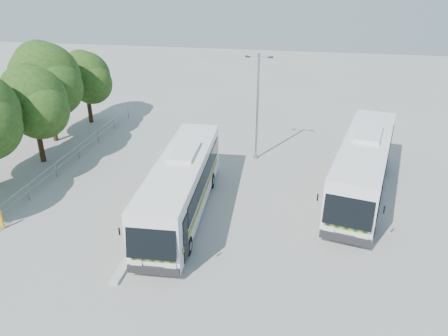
% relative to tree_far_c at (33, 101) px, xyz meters
% --- Properties ---
extents(ground, '(100.00, 100.00, 0.00)m').
position_rel_tree_far_c_xyz_m(ground, '(12.12, -5.10, -4.26)').
color(ground, '#989893').
rests_on(ground, ground).
extents(kerb_divider, '(0.40, 16.00, 0.15)m').
position_rel_tree_far_c_xyz_m(kerb_divider, '(9.82, -3.10, -4.18)').
color(kerb_divider, '#B2B2AD').
rests_on(kerb_divider, ground).
extents(railing, '(0.06, 22.00, 1.00)m').
position_rel_tree_far_c_xyz_m(railing, '(2.12, -1.10, -3.52)').
color(railing, gray).
rests_on(railing, ground).
extents(tree_far_c, '(4.97, 4.69, 6.49)m').
position_rel_tree_far_c_xyz_m(tree_far_c, '(0.00, 0.00, 0.00)').
color(tree_far_c, '#382314').
rests_on(tree_far_c, ground).
extents(tree_far_d, '(5.62, 5.30, 7.33)m').
position_rel_tree_far_c_xyz_m(tree_far_d, '(-1.19, 3.70, 0.56)').
color(tree_far_d, '#382314').
rests_on(tree_far_d, ground).
extents(tree_far_e, '(4.54, 4.28, 5.92)m').
position_rel_tree_far_c_xyz_m(tree_far_e, '(-0.51, 8.20, -0.37)').
color(tree_far_e, '#382314').
rests_on(tree_far_e, ground).
extents(coach_main, '(2.87, 11.41, 3.14)m').
position_rel_tree_far_c_xyz_m(coach_main, '(11.12, -4.90, -2.54)').
color(coach_main, silver).
rests_on(coach_main, ground).
extents(coach_adjacent, '(4.82, 12.15, 3.31)m').
position_rel_tree_far_c_xyz_m(coach_adjacent, '(20.71, -0.83, -2.45)').
color(coach_adjacent, silver).
rests_on(coach_adjacent, ground).
extents(lamppost, '(1.75, 0.21, 7.17)m').
position_rel_tree_far_c_xyz_m(lamppost, '(14.12, 3.19, -0.30)').
color(lamppost, '#92949A').
rests_on(lamppost, ground).
extents(bollard, '(0.16, 0.16, 1.03)m').
position_rel_tree_far_c_xyz_m(bollard, '(2.54, -8.05, -3.74)').
color(bollard, '#E3AA0D').
rests_on(bollard, ground).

